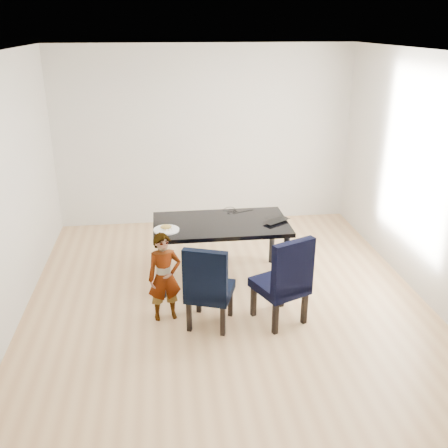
{
  "coord_description": "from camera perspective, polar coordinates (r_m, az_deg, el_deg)",
  "views": [
    {
      "loc": [
        -0.66,
        -4.97,
        2.96
      ],
      "look_at": [
        0.0,
        0.2,
        0.85
      ],
      "focal_mm": 40.0,
      "sensor_mm": 36.0,
      "label": 1
    }
  ],
  "objects": [
    {
      "name": "chair_right",
      "position": [
        5.24,
        6.4,
        -6.17
      ],
      "size": [
        0.63,
        0.64,
        0.99
      ],
      "primitive_type": "cube",
      "rotation": [
        0.0,
        0.0,
        0.41
      ],
      "color": "black",
      "rests_on": "floor"
    },
    {
      "name": "cable_tangle",
      "position": [
        6.25,
        0.97,
        1.35
      ],
      "size": [
        0.14,
        0.14,
        0.01
      ],
      "primitive_type": "torus",
      "rotation": [
        0.0,
        0.0,
        0.07
      ],
      "color": "black",
      "rests_on": "dining_table"
    },
    {
      "name": "ceiling",
      "position": [
        5.02,
        0.31,
        19.13
      ],
      "size": [
        4.5,
        5.0,
        0.01
      ],
      "primitive_type": "cube",
      "color": "white",
      "rests_on": "wall_back"
    },
    {
      "name": "child",
      "position": [
        5.28,
        -6.81,
        -6.05
      ],
      "size": [
        0.39,
        0.29,
        0.98
      ],
      "primitive_type": "imported",
      "rotation": [
        0.0,
        0.0,
        0.16
      ],
      "color": "orange",
      "rests_on": "floor"
    },
    {
      "name": "wall_front",
      "position": [
        3.02,
        6.66,
        -10.35
      ],
      "size": [
        4.5,
        0.01,
        2.7
      ],
      "primitive_type": "cube",
      "color": "white",
      "rests_on": "ground"
    },
    {
      "name": "laptop",
      "position": [
        6.01,
        5.69,
        0.46
      ],
      "size": [
        0.4,
        0.37,
        0.03
      ],
      "primitive_type": "imported",
      "rotation": [
        0.0,
        0.0,
        3.71
      ],
      "color": "black",
      "rests_on": "dining_table"
    },
    {
      "name": "floor",
      "position": [
        5.83,
        0.25,
        -8.56
      ],
      "size": [
        4.5,
        5.0,
        0.01
      ],
      "primitive_type": "cube",
      "color": "tan",
      "rests_on": "ground"
    },
    {
      "name": "sandwich",
      "position": [
        5.74,
        -6.66,
        -0.31
      ],
      "size": [
        0.14,
        0.09,
        0.05
      ],
      "primitive_type": "ellipsoid",
      "rotation": [
        0.0,
        0.0,
        -0.27
      ],
      "color": "gold",
      "rests_on": "plate"
    },
    {
      "name": "wall_back",
      "position": [
        7.68,
        -2.22,
        9.91
      ],
      "size": [
        4.5,
        0.01,
        2.7
      ],
      "primitive_type": "cube",
      "color": "silver",
      "rests_on": "ground"
    },
    {
      "name": "chair_left",
      "position": [
        5.16,
        -1.61,
        -6.89
      ],
      "size": [
        0.58,
        0.59,
        0.93
      ],
      "primitive_type": "cube",
      "rotation": [
        0.0,
        0.0,
        -0.35
      ],
      "color": "black",
      "rests_on": "floor"
    },
    {
      "name": "dining_table",
      "position": [
        6.09,
        -0.36,
        -3.1
      ],
      "size": [
        1.6,
        0.9,
        0.75
      ],
      "primitive_type": "cube",
      "color": "black",
      "rests_on": "floor"
    },
    {
      "name": "wall_right",
      "position": [
        5.98,
        22.29,
        4.76
      ],
      "size": [
        0.01,
        5.0,
        2.7
      ],
      "primitive_type": "cube",
      "color": "white",
      "rests_on": "ground"
    },
    {
      "name": "wall_left",
      "position": [
        5.46,
        -23.92,
        2.95
      ],
      "size": [
        0.01,
        5.0,
        2.7
      ],
      "primitive_type": "cube",
      "color": "white",
      "rests_on": "ground"
    },
    {
      "name": "plate",
      "position": [
        5.74,
        -6.62,
        -0.67
      ],
      "size": [
        0.36,
        0.36,
        0.02
      ],
      "primitive_type": "cylinder",
      "rotation": [
        0.0,
        0.0,
        0.23
      ],
      "color": "white",
      "rests_on": "dining_table"
    }
  ]
}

